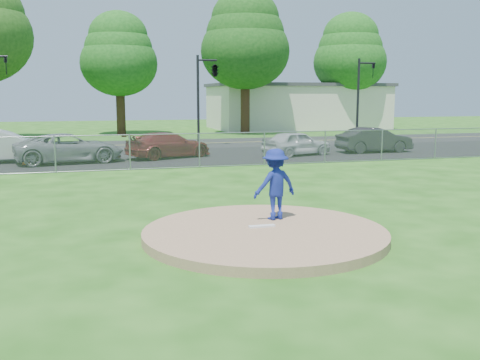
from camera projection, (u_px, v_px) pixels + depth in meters
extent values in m
plane|color=#1C5011|center=(185.00, 175.00, 21.35)|extent=(120.00, 120.00, 0.00)
cylinder|color=#967352|center=(265.00, 234.00, 11.83)|extent=(5.40, 5.40, 0.20)
cube|color=white|center=(262.00, 226.00, 12.00)|extent=(0.60, 0.15, 0.04)
cube|color=gray|center=(177.00, 151.00, 23.13)|extent=(40.00, 0.06, 1.50)
cube|color=black|center=(163.00, 157.00, 27.52)|extent=(50.00, 8.00, 0.01)
cube|color=black|center=(147.00, 144.00, 34.65)|extent=(60.00, 7.00, 0.01)
cube|color=beige|center=(297.00, 108.00, 51.97)|extent=(16.00, 9.00, 4.00)
cube|color=#3F3F42|center=(297.00, 85.00, 51.64)|extent=(16.40, 9.40, 0.30)
cylinder|color=#342012|center=(121.00, 111.00, 43.58)|extent=(0.72, 0.72, 3.85)
ellipsoid|color=#165316|center=(119.00, 64.00, 42.99)|extent=(6.16, 6.16, 5.24)
ellipsoid|color=#165316|center=(119.00, 50.00, 42.82)|extent=(5.42, 5.42, 4.61)
ellipsoid|color=#165316|center=(118.00, 36.00, 42.65)|extent=(4.68, 4.68, 3.98)
cylinder|color=#351F13|center=(245.00, 106.00, 44.33)|extent=(0.76, 0.76, 4.55)
ellipsoid|color=#144612|center=(245.00, 51.00, 43.64)|extent=(7.28, 7.28, 6.19)
ellipsoid|color=#144612|center=(245.00, 35.00, 43.44)|extent=(6.41, 6.41, 5.45)
ellipsoid|color=#144612|center=(245.00, 19.00, 43.24)|extent=(5.53, 5.53, 4.70)
cylinder|color=#362113|center=(348.00, 107.00, 50.19)|extent=(0.74, 0.74, 4.20)
ellipsoid|color=#165316|center=(350.00, 62.00, 49.55)|extent=(6.72, 6.72, 5.71)
ellipsoid|color=#165316|center=(350.00, 49.00, 49.37)|extent=(5.91, 5.91, 5.03)
ellipsoid|color=#165316|center=(350.00, 36.00, 49.18)|extent=(5.11, 5.11, 4.34)
imported|color=black|center=(6.00, 66.00, 29.86)|extent=(0.16, 0.20, 1.00)
cylinder|color=black|center=(198.00, 101.00, 33.12)|extent=(0.16, 0.16, 5.60)
cylinder|color=black|center=(207.00, 60.00, 32.90)|extent=(1.20, 0.12, 0.12)
imported|color=black|center=(215.00, 69.00, 33.11)|extent=(0.53, 2.48, 1.00)
cylinder|color=black|center=(358.00, 101.00, 36.10)|extent=(0.16, 0.16, 5.60)
cylinder|color=black|center=(367.00, 63.00, 35.88)|extent=(1.20, 0.12, 0.12)
imported|color=black|center=(373.00, 71.00, 36.09)|extent=(0.16, 0.20, 1.00)
imported|color=navy|center=(275.00, 184.00, 12.67)|extent=(1.19, 0.83, 1.69)
cone|color=orange|center=(26.00, 156.00, 24.43)|extent=(0.39, 0.39, 0.75)
imported|color=silver|center=(2.00, 146.00, 25.15)|extent=(4.76, 1.95, 1.53)
imported|color=gray|center=(69.00, 148.00, 25.08)|extent=(5.27, 3.12, 1.37)
imported|color=maroon|center=(169.00, 145.00, 27.11)|extent=(4.81, 3.34, 1.29)
imported|color=silver|center=(296.00, 143.00, 28.16)|extent=(4.11, 2.59, 1.31)
imported|color=#232326|center=(374.00, 140.00, 29.80)|extent=(4.21, 1.56, 1.38)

